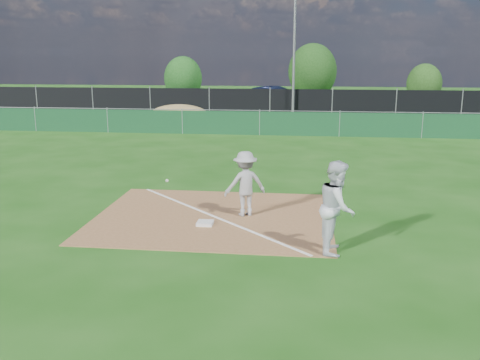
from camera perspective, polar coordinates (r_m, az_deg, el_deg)
name	(u,v)px	position (r m, az deg, el deg)	size (l,w,h in m)	color
ground	(249,153)	(22.43, 1.01, 2.90)	(90.00, 90.00, 0.00)	#194D10
infield_dirt	(214,217)	(13.75, -2.83, -3.93)	(6.00, 5.00, 0.02)	brown
foul_line	(214,216)	(13.75, -2.83, -3.88)	(0.08, 7.00, 0.01)	white
green_fence	(260,123)	(27.25, 2.10, 6.06)	(44.00, 0.05, 1.20)	#103D20
dirt_mound	(179,115)	(31.48, -6.53, 6.95)	(3.38, 2.60, 1.17)	olive
black_fence	(270,103)	(35.15, 3.21, 8.21)	(46.00, 0.04, 1.80)	black
parking_lot	(274,109)	(40.20, 3.66, 7.59)	(46.00, 9.00, 0.01)	black
light_pole	(294,54)	(34.64, 5.79, 13.23)	(0.16, 0.16, 8.00)	slate
first_base	(205,223)	(13.10, -3.75, -4.61)	(0.38, 0.38, 0.08)	white
play_at_first	(245,184)	(13.62, 0.55, -0.39)	(2.63, 1.01, 1.67)	#AEADB0
runner	(337,207)	(11.32, 10.32, -2.85)	(0.96, 0.74, 1.97)	silver
car_left	(186,99)	(40.69, -5.77, 8.62)	(1.67, 4.14, 1.41)	#A9ACB1
car_mid	(275,98)	(39.64, 3.73, 8.72)	(1.77, 5.07, 1.67)	black
car_right	(321,103)	(38.79, 8.64, 8.14)	(1.66, 4.07, 1.18)	black
tree_left	(183,78)	(46.47, -6.09, 10.75)	(3.20, 3.20, 3.80)	#382316
tree_mid	(312,71)	(46.91, 7.74, 11.40)	(4.10, 4.10, 4.87)	#382316
tree_right	(424,84)	(45.79, 19.05, 9.70)	(2.74, 2.74, 3.24)	#382316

